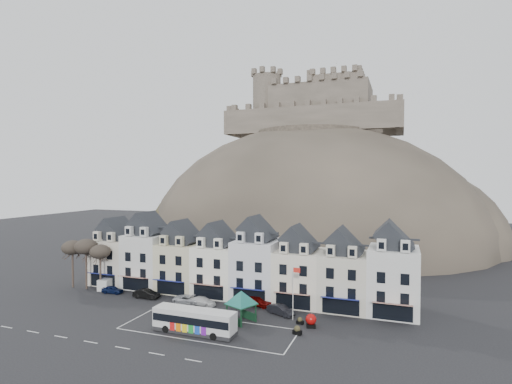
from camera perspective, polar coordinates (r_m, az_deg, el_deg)
ground at (r=53.39m, az=-9.55°, el=-18.96°), size 300.00×300.00×0.00m
coach_bay_markings at (r=53.53m, az=-6.88°, el=-18.89°), size 22.00×7.50×0.01m
townhouse_terrace at (r=65.62m, az=-2.43°, el=-10.11°), size 54.40×9.35×11.80m
castle_hill at (r=116.21m, az=8.25°, el=-7.39°), size 100.00×76.00×68.00m
castle at (r=123.45m, az=8.68°, el=11.85°), size 50.20×22.20×22.00m
tree_left_far at (r=77.02m, az=-24.75°, el=-7.27°), size 3.61×3.61×8.24m
tree_left_mid at (r=74.90m, az=-23.12°, el=-7.24°), size 3.78×3.78×8.64m
tree_left_near at (r=73.01m, az=-21.38°, el=-8.00°), size 3.43×3.43×7.84m
bus at (r=52.03m, az=-8.81°, el=-17.59°), size 10.56×2.52×2.98m
bus_shelter at (r=54.55m, az=-2.12°, el=-14.86°), size 6.04×6.04×4.19m
red_buoy at (r=54.01m, az=7.86°, el=-17.71°), size 1.42×1.42×1.71m
flagpole at (r=55.17m, az=5.38°, el=-13.65°), size 1.06×0.17×7.35m
white_van at (r=75.01m, az=-20.35°, el=-12.10°), size 2.47×4.36×1.88m
planter_west at (r=55.01m, az=6.30°, el=-17.81°), size 0.98×0.64×0.92m
planter_east at (r=51.68m, az=5.91°, el=-19.05°), size 1.19×0.82×1.09m
car_navy at (r=71.91m, az=-19.82°, el=-12.99°), size 3.70×1.76×1.22m
car_black at (r=67.49m, az=-15.38°, el=-13.85°), size 4.35×1.57×1.43m
car_silver at (r=63.63m, az=-9.70°, el=-14.88°), size 4.63×2.63×1.24m
car_white at (r=62.47m, az=-7.63°, el=-15.20°), size 4.39×2.19×1.22m
car_maroon at (r=61.56m, az=0.25°, el=-15.29°), size 4.80×2.71×1.54m
car_charcoal at (r=58.03m, az=3.58°, el=-16.47°), size 4.44×3.05×1.39m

